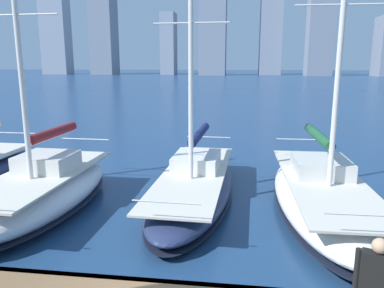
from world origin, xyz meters
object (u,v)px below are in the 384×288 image
Objects in this scene: sailboat_forest at (322,194)px; person_black_shirt at (376,281)px; sailboat_maroon at (43,190)px; sailboat_navy at (194,183)px.

sailboat_forest is 5.71× the size of person_black_shirt.
sailboat_maroon is 10.18m from person_black_shirt.
sailboat_forest reaches higher than sailboat_navy.
sailboat_forest is 9.11m from sailboat_maroon.
person_black_shirt is (-3.64, 7.48, 1.06)m from sailboat_navy.
sailboat_forest is at bearing -173.72° from sailboat_maroon.
sailboat_forest is at bearing 168.94° from sailboat_navy.
sailboat_forest is 4.36m from sailboat_navy.
person_black_shirt is (0.64, 6.64, 0.98)m from sailboat_forest.
sailboat_navy is at bearing -64.06° from person_black_shirt.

